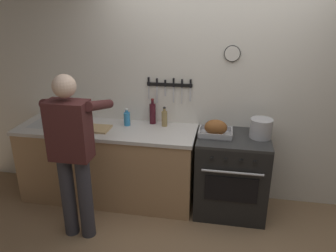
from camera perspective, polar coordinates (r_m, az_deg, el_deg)
The scene contains 10 objects.
wall_back at distance 3.79m, azimuth 8.30°, elevation 6.08°, with size 6.00×0.13×2.60m.
counter_block at distance 4.00m, azimuth -10.29°, elevation -6.22°, with size 2.03×0.65×0.90m.
stove at distance 3.77m, azimuth 10.74°, elevation -8.13°, with size 0.76×0.67×0.90m.
person_cook at distance 3.25m, azimuth -16.02°, elevation -3.70°, with size 0.51×0.63×1.66m.
roasting_pan at distance 3.55m, azimuth 8.15°, elevation -0.46°, with size 0.35×0.26×0.18m.
stock_pot at distance 3.60m, azimuth 15.61°, elevation -0.38°, with size 0.23×0.23×0.20m.
cutting_board at distance 3.80m, azimuth -12.58°, elevation -0.40°, with size 0.36×0.24×0.02m, color tan.
bottle_vinegar at distance 3.78m, azimuth -0.62°, elevation 1.34°, with size 0.06×0.06×0.22m.
bottle_wine_red at distance 3.85m, azimuth -2.64°, elevation 2.20°, with size 0.07×0.07×0.30m.
bottle_dish_soap at distance 3.83m, azimuth -7.03°, elevation 1.29°, with size 0.07×0.07×0.20m.
Camera 1 is at (0.12, -2.32, 2.27)m, focal length 35.67 mm.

